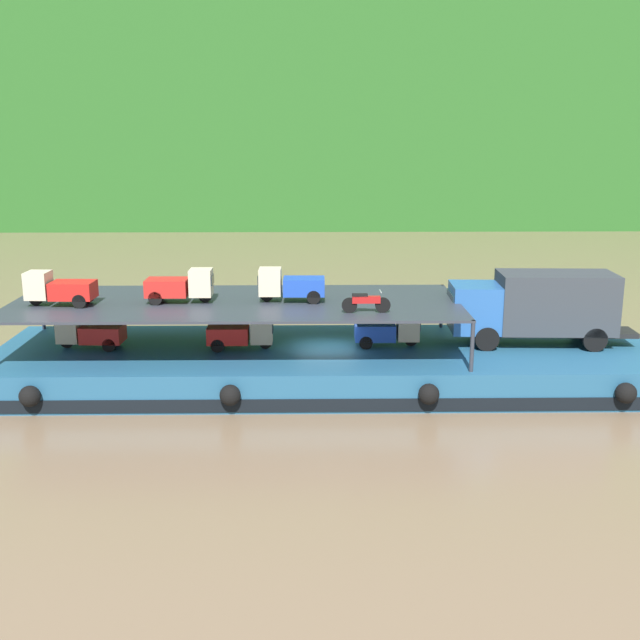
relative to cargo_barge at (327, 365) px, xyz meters
name	(u,v)px	position (x,y,z in m)	size (l,w,h in m)	color
ground_plane	(327,381)	(0.00, 0.04, -0.75)	(400.00, 400.00, 0.00)	#7F664C
hillside_far_bank	(313,32)	(0.00, 66.25, 21.02)	(146.95, 33.29, 38.66)	#286023
cargo_barge	(327,365)	(0.00, 0.00, 0.00)	(27.74, 8.46, 1.50)	#23567A
covered_lorry	(537,306)	(8.89, 0.41, 2.44)	(7.92, 2.55, 3.10)	#285BA3
cargo_rack	(236,303)	(-3.80, 0.04, 2.69)	(18.54, 7.03, 2.00)	#2D333D
mini_truck_lower_stern	(89,332)	(-9.96, 0.13, 1.44)	(2.79, 1.29, 1.38)	red
mini_truck_lower_aft	(242,333)	(-3.57, -0.07, 1.44)	(2.75, 1.22, 1.38)	red
mini_truck_lower_mid	(388,330)	(2.60, 0.29, 1.44)	(2.75, 1.23, 1.38)	#1E47B7
mini_truck_upper_stern	(59,289)	(-10.85, -0.54, 3.44)	(2.78, 1.27, 1.38)	red
mini_truck_upper_mid	(181,286)	(-6.02, -0.05, 3.44)	(2.75, 1.21, 1.38)	red
mini_truck_upper_fore	(290,285)	(-1.52, 0.08, 3.44)	(2.75, 1.22, 1.38)	#1E47B7
motorcycle_upper_port	(366,302)	(1.45, -2.07, 3.18)	(1.90, 0.55, 0.87)	black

